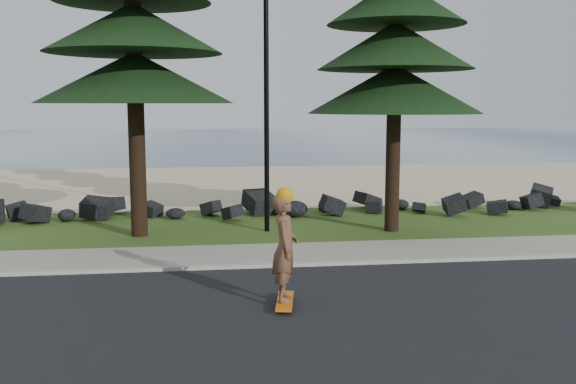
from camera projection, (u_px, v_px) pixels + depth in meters
name	position (u px, v px, depth m)	size (l,w,h in m)	color
ground	(280.00, 258.00, 14.94)	(160.00, 160.00, 0.00)	#365019
road	(313.00, 321.00, 10.52)	(160.00, 7.00, 0.02)	black
kerb	(285.00, 265.00, 14.05)	(160.00, 0.20, 0.10)	#A8A597
sidewalk	(279.00, 254.00, 15.13)	(160.00, 2.00, 0.08)	gray
beach_sand	(243.00, 183.00, 29.19)	(160.00, 15.00, 0.01)	#D3B98C
ocean	(221.00, 140.00, 65.05)	(160.00, 58.00, 0.01)	#324761
seawall_boulders	(260.00, 216.00, 20.44)	(60.00, 2.40, 1.10)	black
lamp_post	(266.00, 83.00, 17.53)	(0.25, 0.14, 8.14)	black
skateboarder	(285.00, 248.00, 11.16)	(0.56, 1.17, 2.11)	#DA600C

